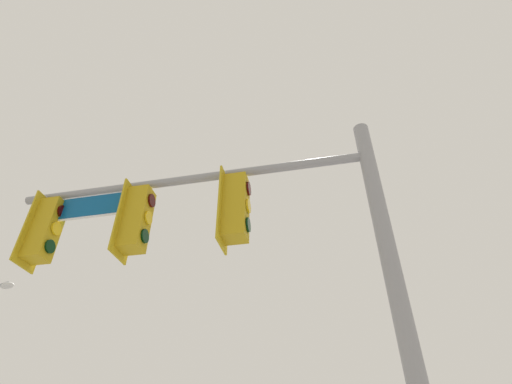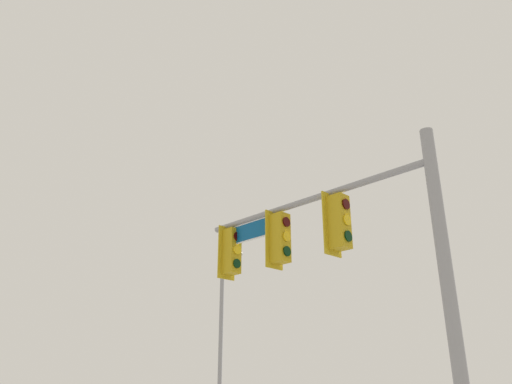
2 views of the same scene
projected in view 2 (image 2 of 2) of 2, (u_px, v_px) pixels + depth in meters
The scene contains 2 objects.
signal_pole_near at pixel (327, 250), 9.93m from camera, with size 5.84×1.48×6.08m.
street_lamp at pixel (223, 326), 20.81m from camera, with size 1.94×0.35×7.13m.
Camera 2 is at (-13.84, -1.39, 1.76)m, focal length 35.00 mm.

